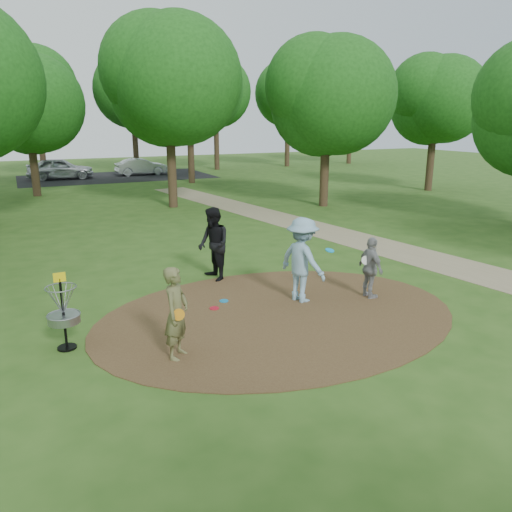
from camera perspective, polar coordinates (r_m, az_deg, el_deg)
name	(u,v)px	position (r m, az deg, el deg)	size (l,w,h in m)	color
ground	(279,315)	(11.38, 2.63, -6.80)	(100.00, 100.00, 0.00)	#2D5119
dirt_clearing	(279,315)	(11.38, 2.64, -6.76)	(8.40, 8.40, 0.02)	#47301C
footpath	(430,260)	(16.67, 19.31, -0.39)	(2.00, 40.00, 0.01)	#8C7A5B
parking_lot	(117,177)	(40.11, -15.60, 8.72)	(14.00, 8.00, 0.01)	black
player_observer_with_disc	(176,313)	(9.27, -9.09, -6.47)	(0.73, 0.76, 1.75)	brown
player_throwing_with_disc	(302,260)	(11.98, 5.32, -0.47)	(1.43, 1.50, 2.07)	#83AAC4
player_walking_with_disc	(214,244)	(13.61, -4.87, 1.35)	(0.81, 1.02, 2.01)	black
player_waiting_with_disc	(371,268)	(12.53, 12.98, -1.35)	(0.48, 0.92, 1.54)	gray
disc_ground_cyan	(224,301)	(12.18, -3.70, -5.14)	(0.22, 0.22, 0.02)	#167AB4
disc_ground_red	(214,308)	(11.75, -4.79, -5.96)	(0.22, 0.22, 0.02)	red
car_left	(60,169)	(39.61, -21.48, 9.28)	(1.85, 4.59, 1.57)	#B4B6BC
car_right	(141,167)	(40.86, -12.98, 9.92)	(1.39, 3.98, 1.31)	#AEB3B6
disc_golf_basket	(63,306)	(10.17, -21.23, -5.37)	(0.63, 0.63, 1.54)	black
tree_ring	(203,92)	(19.64, -6.09, 18.15)	(36.76, 45.89, 9.26)	#332316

